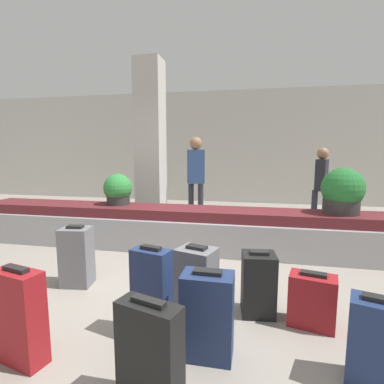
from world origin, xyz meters
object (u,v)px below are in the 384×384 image
suitcase_2 (312,300)px  potted_plant_0 (118,190)px  suitcase_6 (20,317)px  suitcase_7 (258,284)px  traveler_1 (321,182)px  traveler_0 (196,172)px  suitcase_0 (373,343)px  pillar (150,146)px  suitcase_4 (152,293)px  suitcase_5 (197,279)px  suitcase_1 (150,355)px  suitcase_8 (207,315)px  suitcase_3 (77,256)px  potted_plant_1 (343,192)px

suitcase_2 → potted_plant_0: bearing=157.6°
suitcase_6 → suitcase_7: 1.94m
traveler_1 → suitcase_2: bearing=10.8°
traveler_0 → traveler_1: size_ratio=1.13×
potted_plant_0 → suitcase_0: bearing=-41.1°
pillar → suitcase_4: pillar is taller
traveler_1 → suitcase_5: bearing=-4.5°
pillar → suitcase_1: bearing=-71.1°
suitcase_2 → suitcase_8: size_ratio=0.73×
suitcase_3 → suitcase_5: size_ratio=1.09×
suitcase_3 → suitcase_7: 2.00m
suitcase_8 → traveler_1: traveler_1 is taller
suitcase_4 → pillar: bearing=123.7°
potted_plant_0 → potted_plant_1: size_ratio=0.78×
suitcase_0 → potted_plant_0: (-2.93, 2.56, 0.58)m
potted_plant_1 → pillar: bearing=161.1°
potted_plant_1 → suitcase_2: bearing=-110.6°
potted_plant_1 → suitcase_0: bearing=-100.3°
pillar → suitcase_6: size_ratio=4.48×
suitcase_4 → traveler_0: traveler_0 is taller
suitcase_5 → traveler_1: (1.78, 3.40, 0.62)m
potted_plant_0 → traveler_1: size_ratio=0.32×
traveler_1 → potted_plant_1: bearing=21.4°
suitcase_7 → pillar: bearing=118.9°
suitcase_7 → potted_plant_1: size_ratio=0.94×
potted_plant_1 → suitcase_6: bearing=-135.6°
suitcase_8 → potted_plant_0: bearing=127.0°
suitcase_1 → suitcase_6: size_ratio=0.94×
pillar → suitcase_8: (1.64, -3.53, -1.28)m
pillar → suitcase_0: pillar is taller
suitcase_0 → traveler_0: (-1.89, 3.93, 0.78)m
pillar → traveler_1: 3.33m
suitcase_3 → traveler_0: (0.80, 2.98, 0.74)m
traveler_0 → suitcase_1: bearing=74.6°
suitcase_3 → suitcase_4: 1.34m
suitcase_8 → potted_plant_1: size_ratio=1.03×
suitcase_0 → suitcase_8: (-1.08, 0.06, 0.03)m
suitcase_6 → suitcase_0: bearing=19.6°
suitcase_6 → traveler_0: (0.48, 4.19, 0.73)m
pillar → suitcase_0: bearing=-52.9°
suitcase_3 → suitcase_5: suitcase_3 is taller
suitcase_1 → suitcase_3: suitcase_3 is taller
suitcase_0 → suitcase_2: 0.68m
suitcase_1 → potted_plant_0: potted_plant_0 is taller
traveler_0 → potted_plant_0: bearing=30.3°
suitcase_0 → suitcase_5: (-1.27, 0.68, 0.01)m
pillar → suitcase_7: size_ratio=5.28×
suitcase_2 → traveler_1: size_ratio=0.31×
suitcase_4 → potted_plant_1: potted_plant_1 is taller
suitcase_2 → suitcase_7: bearing=-179.7°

